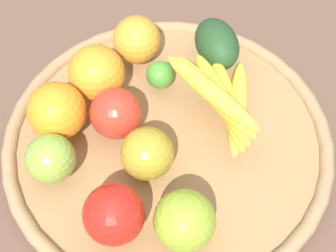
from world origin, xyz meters
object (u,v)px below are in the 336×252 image
Objects in this scene: orange_0 at (57,111)px; apple_1 at (114,214)px; banana_bunch at (223,99)px; apple_0 at (182,221)px; orange_1 at (97,73)px; avocado at (217,44)px; lime_0 at (158,75)px; apple_4 at (116,113)px; orange_2 at (137,40)px; apple_3 at (50,159)px; apple_2 at (147,153)px.

apple_1 is (-0.16, -0.07, -0.00)m from orange_0.
apple_0 is (-0.17, 0.08, 0.00)m from banana_bunch.
orange_0 is at bearing 22.27° from apple_1.
apple_1 is 0.93× the size of orange_1.
apple_1 is at bearing 146.77° from avocado.
banana_bunch reaches higher than lime_0.
apple_4 is 0.08m from orange_0.
lime_0 is 0.24× the size of banana_bunch.
avocado reaches higher than lime_0.
banana_bunch is at bearing -46.17° from apple_1.
avocado is (0.12, -0.16, -0.00)m from apple_4.
apple_0 is 0.92× the size of orange_1.
orange_1 is (0.07, 0.17, 0.00)m from banana_bunch.
orange_1 is at bearing -43.05° from orange_0.
avocado is 0.32m from apple_1.
avocado is 0.12m from orange_2.
apple_4 is at bearing -162.86° from orange_1.
apple_1 is at bearing -140.28° from apple_3.
apple_0 is at bearing -158.72° from apple_4.
apple_0 reaches higher than apple_2.
apple_3 is (-0.06, 0.09, -0.00)m from apple_4.
apple_0 is (-0.24, 0.00, 0.02)m from lime_0.
avocado is at bearing -18.57° from apple_0.
avocado is at bearing -34.35° from apple_2.
banana_bunch reaches higher than avocado.
orange_2 is at bearing 4.61° from apple_0.
orange_0 reaches higher than apple_1.
avocado is 0.19m from orange_1.
apple_2 is at bearing -124.92° from orange_0.
apple_0 is at bearing -175.39° from orange_2.
apple_3 reaches higher than avocado.
orange_0 is 1.14× the size of apple_2.
apple_4 is 0.98× the size of orange_2.
lime_0 is 0.24m from apple_0.
avocado is at bearing -76.62° from orange_1.
orange_2 is (0.29, -0.05, -0.00)m from apple_1.
apple_0 is 0.08m from apple_1.
apple_1 reaches higher than lime_0.
orange_2 is (0.06, 0.03, 0.02)m from lime_0.
apple_0 is at bearing -125.43° from apple_3.
apple_3 is 0.15m from orange_1.
apple_2 is at bearing -157.73° from orange_1.
orange_1 reaches higher than avocado.
lime_0 is 0.21m from apple_3.
orange_1 is (0.22, 0.01, 0.00)m from apple_1.
apple_4 is at bearing 21.28° from apple_0.
apple_2 is at bearing -152.76° from apple_4.
lime_0 is 0.55× the size of apple_0.
orange_0 is 0.26m from avocado.
apple_4 is 0.96× the size of apple_0.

